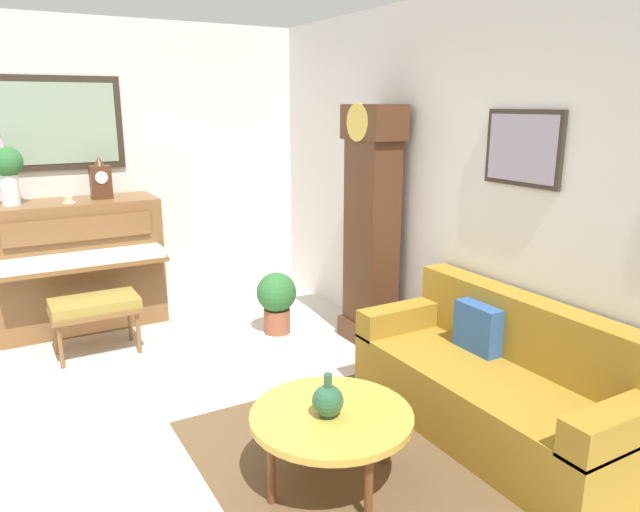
{
  "coord_description": "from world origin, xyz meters",
  "views": [
    {
      "loc": [
        3.41,
        -0.67,
        2.02
      ],
      "look_at": [
        -0.05,
        1.3,
        1.0
      ],
      "focal_mm": 33.23,
      "sensor_mm": 36.0,
      "label": 1
    }
  ],
  "objects_px": {
    "coffee_table": "(332,418)",
    "mantel_clock": "(101,180)",
    "teacup": "(69,200)",
    "grandfather_clock": "(371,233)",
    "piano_bench": "(95,307)",
    "potted_plant": "(277,298)",
    "flower_vase": "(7,168)",
    "couch": "(499,385)",
    "piano": "(78,264)",
    "green_jug": "(328,401)"
  },
  "relations": [
    {
      "from": "piano",
      "to": "teacup",
      "type": "xyz_separation_m",
      "value": [
        0.12,
        -0.04,
        0.61
      ]
    },
    {
      "from": "coffee_table",
      "to": "potted_plant",
      "type": "height_order",
      "value": "potted_plant"
    },
    {
      "from": "piano",
      "to": "coffee_table",
      "type": "distance_m",
      "value": 3.3
    },
    {
      "from": "mantel_clock",
      "to": "couch",
      "type": "bearing_deg",
      "value": 27.92
    },
    {
      "from": "grandfather_clock",
      "to": "flower_vase",
      "type": "relative_size",
      "value": 3.5
    },
    {
      "from": "flower_vase",
      "to": "teacup",
      "type": "bearing_deg",
      "value": 74.96
    },
    {
      "from": "coffee_table",
      "to": "teacup",
      "type": "height_order",
      "value": "teacup"
    },
    {
      "from": "piano",
      "to": "mantel_clock",
      "type": "xyz_separation_m",
      "value": [
        0.0,
        0.26,
        0.75
      ]
    },
    {
      "from": "piano",
      "to": "couch",
      "type": "bearing_deg",
      "value": 31.37
    },
    {
      "from": "coffee_table",
      "to": "teacup",
      "type": "distance_m",
      "value": 3.29
    },
    {
      "from": "mantel_clock",
      "to": "flower_vase",
      "type": "relative_size",
      "value": 0.66
    },
    {
      "from": "couch",
      "to": "green_jug",
      "type": "height_order",
      "value": "couch"
    },
    {
      "from": "mantel_clock",
      "to": "grandfather_clock",
      "type": "bearing_deg",
      "value": 48.89
    },
    {
      "from": "couch",
      "to": "flower_vase",
      "type": "bearing_deg",
      "value": -142.9
    },
    {
      "from": "couch",
      "to": "potted_plant",
      "type": "distance_m",
      "value": 2.26
    },
    {
      "from": "piano_bench",
      "to": "potted_plant",
      "type": "relative_size",
      "value": 1.25
    },
    {
      "from": "piano",
      "to": "flower_vase",
      "type": "height_order",
      "value": "flower_vase"
    },
    {
      "from": "flower_vase",
      "to": "potted_plant",
      "type": "xyz_separation_m",
      "value": [
        1.05,
        1.98,
        -1.17
      ]
    },
    {
      "from": "piano",
      "to": "green_jug",
      "type": "height_order",
      "value": "piano"
    },
    {
      "from": "coffee_table",
      "to": "couch",
      "type": "bearing_deg",
      "value": 87.04
    },
    {
      "from": "mantel_clock",
      "to": "piano_bench",
      "type": "bearing_deg",
      "value": -19.4
    },
    {
      "from": "piano_bench",
      "to": "flower_vase",
      "type": "height_order",
      "value": "flower_vase"
    },
    {
      "from": "flower_vase",
      "to": "green_jug",
      "type": "distance_m",
      "value": 3.58
    },
    {
      "from": "piano",
      "to": "potted_plant",
      "type": "relative_size",
      "value": 2.57
    },
    {
      "from": "couch",
      "to": "grandfather_clock",
      "type": "bearing_deg",
      "value": 175.25
    },
    {
      "from": "piano_bench",
      "to": "couch",
      "type": "xyz_separation_m",
      "value": [
        2.52,
        1.99,
        -0.09
      ]
    },
    {
      "from": "piano_bench",
      "to": "mantel_clock",
      "type": "xyz_separation_m",
      "value": [
        -0.74,
        0.26,
        0.95
      ]
    },
    {
      "from": "grandfather_clock",
      "to": "piano_bench",
      "type": "bearing_deg",
      "value": -112.6
    },
    {
      "from": "grandfather_clock",
      "to": "coffee_table",
      "type": "bearing_deg",
      "value": -40.11
    },
    {
      "from": "coffee_table",
      "to": "potted_plant",
      "type": "relative_size",
      "value": 1.57
    },
    {
      "from": "teacup",
      "to": "grandfather_clock",
      "type": "bearing_deg",
      "value": 55.11
    },
    {
      "from": "piano",
      "to": "teacup",
      "type": "height_order",
      "value": "teacup"
    },
    {
      "from": "piano_bench",
      "to": "green_jug",
      "type": "xyz_separation_m",
      "value": [
        2.47,
        0.77,
        0.1
      ]
    },
    {
      "from": "piano_bench",
      "to": "coffee_table",
      "type": "bearing_deg",
      "value": 18.02
    },
    {
      "from": "piano_bench",
      "to": "potted_plant",
      "type": "xyz_separation_m",
      "value": [
        0.31,
        1.5,
        -0.08
      ]
    },
    {
      "from": "mantel_clock",
      "to": "potted_plant",
      "type": "xyz_separation_m",
      "value": [
        1.05,
        1.24,
        -1.03
      ]
    },
    {
      "from": "grandfather_clock",
      "to": "mantel_clock",
      "type": "relative_size",
      "value": 5.34
    },
    {
      "from": "piano_bench",
      "to": "potted_plant",
      "type": "height_order",
      "value": "potted_plant"
    },
    {
      "from": "couch",
      "to": "coffee_table",
      "type": "height_order",
      "value": "couch"
    },
    {
      "from": "coffee_table",
      "to": "teacup",
      "type": "bearing_deg",
      "value": -164.78
    },
    {
      "from": "piano",
      "to": "potted_plant",
      "type": "height_order",
      "value": "piano"
    },
    {
      "from": "coffee_table",
      "to": "mantel_clock",
      "type": "distance_m",
      "value": 3.38
    },
    {
      "from": "piano",
      "to": "flower_vase",
      "type": "bearing_deg",
      "value": -89.84
    },
    {
      "from": "piano_bench",
      "to": "teacup",
      "type": "height_order",
      "value": "teacup"
    },
    {
      "from": "teacup",
      "to": "green_jug",
      "type": "xyz_separation_m",
      "value": [
        3.09,
        0.81,
        -0.7
      ]
    },
    {
      "from": "flower_vase",
      "to": "green_jug",
      "type": "bearing_deg",
      "value": 21.18
    },
    {
      "from": "mantel_clock",
      "to": "flower_vase",
      "type": "height_order",
      "value": "flower_vase"
    },
    {
      "from": "grandfather_clock",
      "to": "coffee_table",
      "type": "distance_m",
      "value": 2.13
    },
    {
      "from": "green_jug",
      "to": "flower_vase",
      "type": "bearing_deg",
      "value": -158.82
    },
    {
      "from": "coffee_table",
      "to": "mantel_clock",
      "type": "xyz_separation_m",
      "value": [
        -3.2,
        -0.54,
        0.96
      ]
    }
  ]
}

